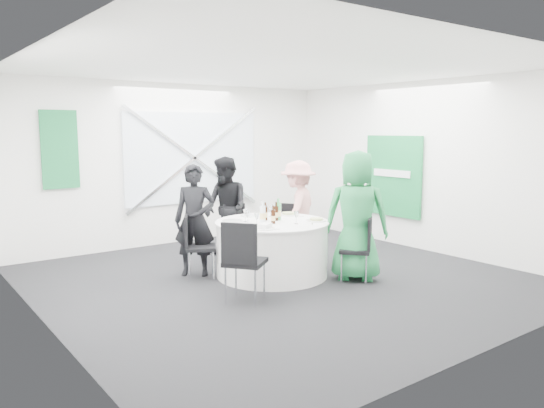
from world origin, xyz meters
TOP-DOWN VIEW (x-y plane):
  - floor at (0.00, 0.00)m, footprint 6.00×6.00m
  - ceiling at (0.00, 0.00)m, footprint 6.00×6.00m
  - wall_back at (0.00, 3.00)m, footprint 6.00×0.00m
  - wall_front at (0.00, -3.00)m, footprint 6.00×0.00m
  - wall_left at (-3.00, 0.00)m, footprint 0.00×6.00m
  - wall_right at (3.00, 0.00)m, footprint 0.00×6.00m
  - window_panel at (0.30, 2.96)m, footprint 2.60×0.03m
  - window_brace_a at (0.30, 2.92)m, footprint 2.63×0.05m
  - window_brace_b at (0.30, 2.92)m, footprint 2.63×0.05m
  - green_banner at (-2.00, 2.95)m, footprint 0.55×0.04m
  - green_sign at (2.94, 0.60)m, footprint 0.05×1.20m
  - banquet_table at (0.00, 0.20)m, footprint 1.56×1.56m
  - chair_back at (0.12, 1.26)m, footprint 0.43×0.44m
  - chair_back_left at (-0.92, 0.71)m, footprint 0.54×0.54m
  - chair_back_right at (0.86, 0.85)m, footprint 0.54×0.54m
  - chair_front_right at (0.77, -0.73)m, footprint 0.55×0.55m
  - chair_front_left at (-0.99, -0.56)m, footprint 0.62×0.62m
  - person_man_back_left at (-0.83, 0.87)m, footprint 0.67×0.64m
  - person_man_back at (-0.01, 1.38)m, footprint 0.43×0.78m
  - person_woman_pink at (0.97, 0.81)m, footprint 1.08×0.92m
  - person_woman_green at (0.80, -0.62)m, footprint 0.99×0.99m
  - plate_back at (-0.01, 0.75)m, footprint 0.25×0.25m
  - plate_back_left at (-0.43, 0.53)m, footprint 0.27×0.27m
  - plate_back_right at (0.51, 0.48)m, footprint 0.29×0.29m
  - plate_front_right at (0.50, -0.15)m, footprint 0.28×0.28m
  - plate_front_left at (-0.42, -0.19)m, footprint 0.29×0.29m
  - napkin at (-0.40, -0.18)m, footprint 0.22×0.19m
  - beer_bottle_a at (-0.14, 0.25)m, footprint 0.06×0.06m
  - beer_bottle_b at (-0.02, 0.33)m, footprint 0.06×0.06m
  - beer_bottle_c at (0.08, 0.22)m, footprint 0.06×0.06m
  - beer_bottle_d at (-0.09, 0.05)m, footprint 0.06×0.06m
  - green_water_bottle at (0.13, 0.23)m, footprint 0.08×0.08m
  - clear_water_bottle at (-0.17, 0.19)m, footprint 0.08×0.08m
  - wine_glass_a at (0.15, -0.14)m, footprint 0.07×0.07m
  - wine_glass_b at (0.16, 0.59)m, footprint 0.07×0.07m
  - wine_glass_c at (-0.30, 0.40)m, footprint 0.07×0.07m
  - wine_glass_d at (-0.38, 0.02)m, footprint 0.07×0.07m
  - wine_glass_e at (-0.37, 0.24)m, footprint 0.07×0.07m
  - wine_glass_f at (0.24, 0.55)m, footprint 0.07×0.07m
  - fork_a at (-0.43, 0.58)m, footprint 0.08×0.14m
  - knife_a at (-0.55, 0.38)m, footprint 0.10×0.13m
  - fork_b at (0.57, 0.31)m, footprint 0.08×0.14m
  - knife_b at (0.43, 0.58)m, footprint 0.08×0.14m
  - fork_c at (0.30, -0.29)m, footprint 0.11×0.12m
  - knife_c at (0.51, -0.06)m, footprint 0.12×0.12m
  - fork_d at (-0.51, -0.06)m, footprint 0.12×0.12m
  - knife_d at (-0.32, -0.28)m, footprint 0.11×0.13m

SIDE VIEW (x-z plane):
  - floor at x=0.00m, z-range 0.00..0.00m
  - banquet_table at x=0.00m, z-range 0.00..0.76m
  - chair_back_right at x=0.86m, z-range 0.07..0.92m
  - chair_back at x=0.12m, z-range 0.07..0.93m
  - chair_front_right at x=0.77m, z-range 0.07..0.93m
  - chair_back_left at x=-0.92m, z-range 0.07..0.94m
  - chair_front_left at x=-0.99m, z-range 0.09..1.06m
  - fork_a at x=-0.43m, z-range 0.76..0.77m
  - knife_a at x=-0.55m, z-range 0.76..0.77m
  - fork_b at x=0.57m, z-range 0.76..0.77m
  - knife_b at x=0.43m, z-range 0.76..0.77m
  - fork_c at x=0.30m, z-range 0.76..0.77m
  - knife_c at x=0.51m, z-range 0.76..0.77m
  - fork_d at x=-0.51m, z-range 0.76..0.77m
  - knife_d at x=-0.32m, z-range 0.76..0.77m
  - person_woman_pink at x=0.97m, z-range 0.00..1.53m
  - plate_back at x=-0.01m, z-range 0.76..0.77m
  - plate_back_left at x=-0.43m, z-range 0.76..0.77m
  - plate_front_left at x=-0.42m, z-range 0.76..0.77m
  - person_man_back_left at x=-0.83m, z-range 0.00..1.54m
  - plate_back_right at x=0.51m, z-range 0.76..0.80m
  - plate_front_right at x=0.50m, z-range 0.76..0.80m
  - person_man_back at x=-0.01m, z-range 0.00..1.60m
  - napkin at x=-0.40m, z-range 0.78..0.83m
  - beer_bottle_a at x=-0.14m, z-range 0.73..0.97m
  - beer_bottle_d at x=-0.09m, z-range 0.73..0.97m
  - beer_bottle_b at x=-0.02m, z-range 0.73..0.98m
  - beer_bottle_c at x=0.08m, z-range 0.73..0.99m
  - person_woman_green at x=0.80m, z-range 0.00..1.74m
  - clear_water_bottle at x=-0.17m, z-range 0.73..1.02m
  - green_water_bottle at x=0.13m, z-range 0.73..1.03m
  - wine_glass_a at x=0.15m, z-range 0.80..0.97m
  - wine_glass_b at x=0.16m, z-range 0.80..0.97m
  - wine_glass_c at x=-0.30m, z-range 0.80..0.97m
  - wine_glass_d at x=-0.38m, z-range 0.80..0.97m
  - wine_glass_e at x=-0.37m, z-range 0.80..0.97m
  - wine_glass_f at x=0.24m, z-range 0.80..0.97m
  - green_sign at x=2.94m, z-range 0.50..1.90m
  - wall_back at x=0.00m, z-range -1.60..4.40m
  - wall_front at x=0.00m, z-range -1.60..4.40m
  - wall_left at x=-3.00m, z-range -1.60..4.40m
  - wall_right at x=3.00m, z-range -1.60..4.40m
  - window_panel at x=0.30m, z-range 0.70..2.30m
  - window_brace_a at x=0.30m, z-range 0.58..2.42m
  - window_brace_b at x=0.30m, z-range 0.58..2.42m
  - green_banner at x=-2.00m, z-range 1.10..2.30m
  - ceiling at x=0.00m, z-range 2.80..2.80m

